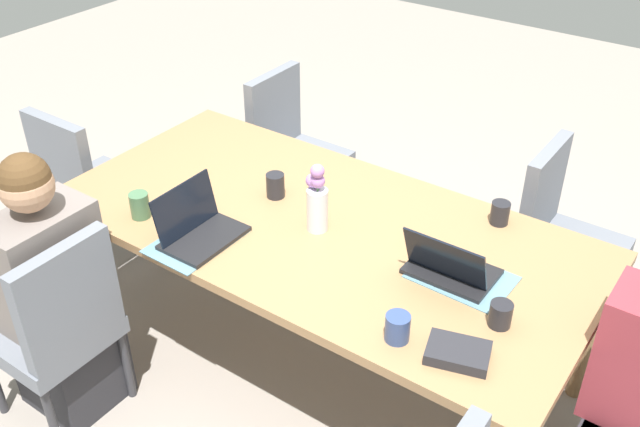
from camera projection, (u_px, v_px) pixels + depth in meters
ground_plane at (320, 357)px, 3.36m from camera, size 10.00×10.00×0.00m
dining_table at (320, 237)px, 2.99m from camera, size 2.24×1.09×0.75m
chair_far_left_mid at (58, 323)px, 2.82m from camera, size 0.44×0.44×0.90m
person_far_left_mid at (57, 302)px, 2.88m from camera, size 0.36×0.40×1.19m
chair_near_left_far at (561, 231)px, 3.34m from camera, size 0.44×0.44×0.90m
chair_near_right_near at (291, 144)px, 4.06m from camera, size 0.44×0.44×0.90m
chair_head_right_right_mid at (86, 181)px, 3.72m from camera, size 0.44×0.44×0.90m
flower_vase at (317, 201)px, 2.85m from camera, size 0.10×0.09×0.30m
placemat_head_left_left_near at (462, 277)px, 2.65m from camera, size 0.37×0.27×0.00m
placemat_far_left_mid at (196, 241)px, 2.84m from camera, size 0.26×0.36×0.00m
laptop_far_left_mid at (198, 229)px, 2.84m from camera, size 0.22×0.32×0.21m
laptop_head_left_left_near at (450, 268)px, 2.63m from camera, size 0.32×0.22×0.21m
coffee_mug_near_left at (500, 213)px, 2.93m from camera, size 0.08×0.08×0.10m
coffee_mug_near_right at (275, 186)px, 3.10m from camera, size 0.08×0.08×0.11m
coffee_mug_centre_left at (140, 205)px, 2.96m from camera, size 0.08×0.08×0.11m
coffee_mug_centre_right at (397, 328)px, 2.36m from camera, size 0.08×0.08×0.10m
coffee_mug_far_left at (500, 314)px, 2.42m from camera, size 0.08×0.08×0.09m
book_red_cover at (458, 353)px, 2.30m from camera, size 0.23×0.19×0.04m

